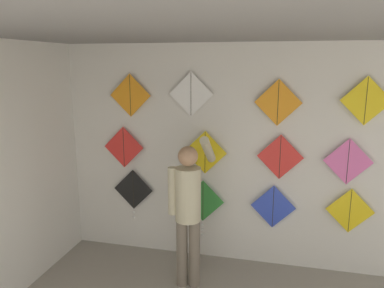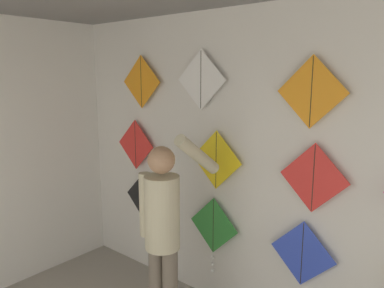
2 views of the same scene
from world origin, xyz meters
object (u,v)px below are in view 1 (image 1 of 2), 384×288
Objects in this scene: kite_2 at (273,207)px; kite_10 at (278,103)px; kite_1 at (203,204)px; kite_3 at (350,211)px; kite_6 at (280,157)px; kite_11 at (366,101)px; shopkeeper at (188,204)px; kite_8 at (130,95)px; kite_9 at (191,94)px; kite_7 at (348,162)px; kite_4 at (124,147)px; kite_5 at (205,152)px; kite_0 at (133,191)px.

kite_10 reaches higher than kite_2.
kite_3 is at bearing 0.03° from kite_1.
kite_6 is 1.14m from kite_11.
shopkeeper is at bearing -146.22° from kite_6.
kite_9 is (0.80, 0.00, 0.03)m from kite_8.
kite_2 is 1.04m from kite_7.
kite_6 is at bearing 0.06° from kite_1.
kite_4 is 1.00× the size of kite_11.
kite_8 is at bearing 180.00° from kite_5.
kite_10 is at bearing 180.00° from kite_6.
kite_9 is at bearing 180.00° from kite_7.
shopkeeper is 2.58× the size of kite_0.
kite_2 reaches higher than kite_1.
kite_3 is 1.87m from kite_5.
kite_1 is 1.38× the size of kite_4.
shopkeeper is 3.22× the size of kite_3.
kite_8 is (-2.75, 0.00, 1.31)m from kite_3.
kite_2 is 1.00× the size of kite_3.
kite_5 is 0.92m from kite_6.
kite_2 is 1.00× the size of kite_5.
kite_6 is at bearing 0.00° from kite_2.
kite_0 is 1.25× the size of kite_5.
kite_6 is (0.05, 0.00, 0.64)m from kite_2.
kite_9 is (-0.13, 0.65, 1.17)m from shopkeeper.
kite_8 is (-1.91, 0.00, 0.70)m from kite_6.
kite_3 is 1.00× the size of kite_8.
kite_11 is (0.95, 0.00, 0.04)m from kite_10.
kite_4 is 1.11m from kite_5.
kite_0 is at bearing 137.81° from shopkeeper.
kite_5 is (0.05, 0.65, 0.45)m from shopkeeper.
shopkeeper is 3.22× the size of kite_4.
kite_10 is (1.97, 0.00, 0.64)m from kite_4.
kite_7 is (2.80, 0.00, -0.02)m from kite_4.
kite_3 is at bearing 0.00° from kite_6.
kite_9 is (0.81, 0.00, 1.33)m from kite_0.
kite_4 is 2.03m from kite_6.
kite_10 reaches higher than shopkeeper.
kite_5 is at bearing 0.00° from kite_9.
kite_5 is 1.69m from kite_7.
kite_11 is at bearing 0.00° from kite_8.
kite_5 is (0.99, 0.00, 0.60)m from kite_0.
kite_6 is at bearing 180.00° from kite_11.
shopkeeper reaches higher than kite_3.
kite_1 is at bearing -0.05° from kite_4.
kite_11 reaches higher than shopkeeper.
kite_10 is (-0.00, 0.00, 1.30)m from kite_2.
kite_10 is at bearing 0.00° from kite_4.
kite_10 is at bearing 0.02° from kite_0.
kite_2 is 1.00× the size of kite_8.
kite_2 is (0.92, 0.65, -0.20)m from shopkeeper.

